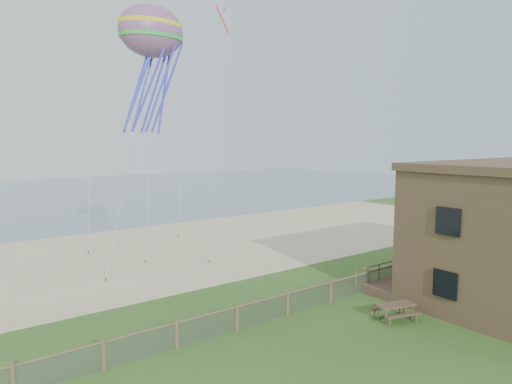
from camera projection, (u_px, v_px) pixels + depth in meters
ground at (389, 363)px, 17.56m from camera, size 160.00×160.00×0.00m
sand_beach at (151, 252)px, 35.05m from camera, size 72.00×20.00×0.02m
ocean at (32, 196)px, 70.03m from camera, size 160.00×68.00×0.02m
chainlink_fence at (287, 304)px, 22.27m from camera, size 36.20×0.20×1.25m
motel_deck at (451, 270)px, 29.26m from camera, size 15.00×2.00×0.50m
picnic_table at (395, 311)px, 21.78m from camera, size 2.23×1.92×0.80m
octopus_kite at (152, 67)px, 25.09m from camera, size 4.22×3.53×7.43m
kite_red at (228, 10)px, 26.28m from camera, size 1.72×1.50×2.03m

